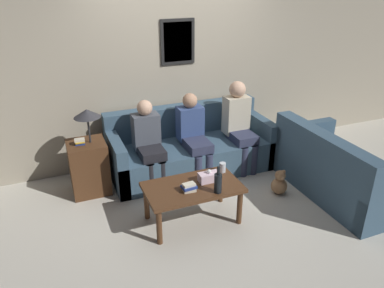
# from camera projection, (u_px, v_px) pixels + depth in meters

# --- Properties ---
(ground_plane) EXTENTS (16.00, 16.00, 0.00)m
(ground_plane) POSITION_uv_depth(u_px,v_px,m) (205.00, 186.00, 4.91)
(ground_plane) COLOR beige
(wall_back) EXTENTS (9.00, 0.08, 2.60)m
(wall_back) POSITION_uv_depth(u_px,v_px,m) (177.00, 70.00, 5.23)
(wall_back) COLOR #9E937F
(wall_back) RESTS_ON ground_plane
(couch_main) EXTENTS (2.23, 0.92, 0.85)m
(couch_main) POSITION_uv_depth(u_px,v_px,m) (190.00, 149.00, 5.24)
(couch_main) COLOR #385166
(couch_main) RESTS_ON ground_plane
(couch_side) EXTENTS (0.92, 1.69, 0.85)m
(couch_side) POSITION_uv_depth(u_px,v_px,m) (339.00, 172.00, 4.64)
(couch_side) COLOR #385166
(couch_side) RESTS_ON ground_plane
(coffee_table) EXTENTS (1.04, 0.59, 0.45)m
(coffee_table) POSITION_uv_depth(u_px,v_px,m) (193.00, 191.00, 4.07)
(coffee_table) COLOR #4C2D19
(coffee_table) RESTS_ON ground_plane
(side_table_with_lamp) EXTENTS (0.46, 0.46, 1.09)m
(side_table_with_lamp) POSITION_uv_depth(u_px,v_px,m) (89.00, 164.00, 4.65)
(side_table_with_lamp) COLOR #4C2D19
(side_table_with_lamp) RESTS_ON ground_plane
(wine_bottle) EXTENTS (0.08, 0.08, 0.30)m
(wine_bottle) POSITION_uv_depth(u_px,v_px,m) (218.00, 183.00, 3.88)
(wine_bottle) COLOR black
(wine_bottle) RESTS_ON coffee_table
(drinking_glass) EXTENTS (0.07, 0.07, 0.11)m
(drinking_glass) POSITION_uv_depth(u_px,v_px,m) (223.00, 167.00, 4.30)
(drinking_glass) COLOR silver
(drinking_glass) RESTS_ON coffee_table
(book_stack) EXTENTS (0.16, 0.13, 0.08)m
(book_stack) POSITION_uv_depth(u_px,v_px,m) (189.00, 187.00, 3.94)
(book_stack) COLOR beige
(book_stack) RESTS_ON coffee_table
(tissue_box) EXTENTS (0.23, 0.12, 0.15)m
(tissue_box) POSITION_uv_depth(u_px,v_px,m) (209.00, 177.00, 4.11)
(tissue_box) COLOR silver
(tissue_box) RESTS_ON coffee_table
(person_left) EXTENTS (0.34, 0.57, 1.11)m
(person_left) POSITION_uv_depth(u_px,v_px,m) (149.00, 141.00, 4.75)
(person_left) COLOR black
(person_left) RESTS_ON ground_plane
(person_middle) EXTENTS (0.34, 0.63, 1.11)m
(person_middle) POSITION_uv_depth(u_px,v_px,m) (194.00, 133.00, 4.98)
(person_middle) COLOR #2D334C
(person_middle) RESTS_ON ground_plane
(person_right) EXTENTS (0.34, 0.58, 1.22)m
(person_right) POSITION_uv_depth(u_px,v_px,m) (239.00, 122.00, 5.17)
(person_right) COLOR #2D334C
(person_right) RESTS_ON ground_plane
(teddy_bear) EXTENTS (0.21, 0.21, 0.32)m
(teddy_bear) POSITION_uv_depth(u_px,v_px,m) (279.00, 183.00, 4.70)
(teddy_bear) COLOR #A87A51
(teddy_bear) RESTS_ON ground_plane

